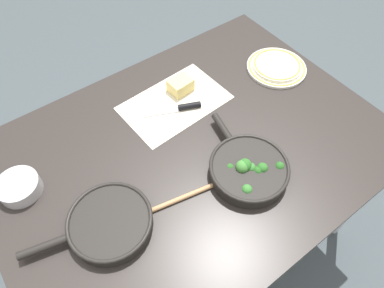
{
  "coord_description": "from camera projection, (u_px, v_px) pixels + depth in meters",
  "views": [
    {
      "loc": [
        -0.41,
        -0.55,
        1.73
      ],
      "look_at": [
        0.0,
        0.0,
        0.79
      ],
      "focal_mm": 32.0,
      "sensor_mm": 36.0,
      "label": 1
    }
  ],
  "objects": [
    {
      "name": "grater_knife",
      "position": [
        180.0,
        108.0,
        1.28
      ],
      "size": [
        0.22,
        0.12,
        0.02
      ],
      "rotation": [
        0.0,
        0.0,
        2.73
      ],
      "color": "silver",
      "rests_on": "dining_table_red"
    },
    {
      "name": "prep_bowl_steel",
      "position": [
        19.0,
        187.0,
        1.06
      ],
      "size": [
        0.13,
        0.13,
        0.05
      ],
      "color": "#B7B7BC",
      "rests_on": "dining_table_red"
    },
    {
      "name": "dining_table_red",
      "position": [
        192.0,
        159.0,
        1.24
      ],
      "size": [
        1.34,
        0.98,
        0.77
      ],
      "color": "#2D2826",
      "rests_on": "ground_plane"
    },
    {
      "name": "wooden_spoon",
      "position": [
        152.0,
        210.0,
        1.03
      ],
      "size": [
        0.33,
        0.09,
        0.02
      ],
      "rotation": [
        0.0,
        0.0,
        2.94
      ],
      "color": "tan",
      "rests_on": "dining_table_red"
    },
    {
      "name": "cheese_block",
      "position": [
        180.0,
        85.0,
        1.32
      ],
      "size": [
        0.09,
        0.08,
        0.05
      ],
      "color": "#EFD67A",
      "rests_on": "dining_table_red"
    },
    {
      "name": "skillet_broccoli",
      "position": [
        248.0,
        169.0,
        1.1
      ],
      "size": [
        0.26,
        0.37,
        0.07
      ],
      "rotation": [
        0.0,
        0.0,
        1.36
      ],
      "color": "black",
      "rests_on": "dining_table_red"
    },
    {
      "name": "ground_plane",
      "position": [
        192.0,
        232.0,
        1.8
      ],
      "size": [
        14.0,
        14.0,
        0.0
      ],
      "primitive_type": "plane",
      "color": "#424C51"
    },
    {
      "name": "skillet_eggs",
      "position": [
        109.0,
        223.0,
        0.99
      ],
      "size": [
        0.38,
        0.25,
        0.05
      ],
      "rotation": [
        0.0,
        0.0,
        2.91
      ],
      "color": "black",
      "rests_on": "dining_table_red"
    },
    {
      "name": "dinner_plate_stack",
      "position": [
        277.0,
        66.0,
        1.41
      ],
      "size": [
        0.24,
        0.24,
        0.03
      ],
      "color": "silver",
      "rests_on": "dining_table_red"
    },
    {
      "name": "parchment_sheet",
      "position": [
        175.0,
        103.0,
        1.31
      ],
      "size": [
        0.41,
        0.27,
        0.0
      ],
      "color": "silver",
      "rests_on": "dining_table_red"
    }
  ]
}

